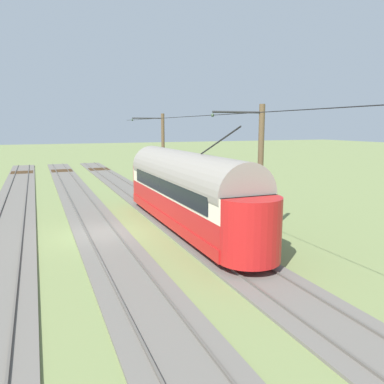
{
  "coord_description": "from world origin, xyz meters",
  "views": [
    {
      "loc": [
        2.97,
        20.03,
        5.68
      ],
      "look_at": [
        -5.32,
        -0.29,
        1.89
      ],
      "focal_mm": 35.97,
      "sensor_mm": 36.0,
      "label": 1
    }
  ],
  "objects_px": {
    "vintage_streetcar": "(186,189)",
    "catenary_pole_foreground": "(162,151)",
    "switch_stand": "(144,181)",
    "catenary_pole_mid_near": "(259,171)"
  },
  "relations": [
    {
      "from": "catenary_pole_foreground",
      "to": "switch_stand",
      "type": "height_order",
      "value": "catenary_pole_foreground"
    },
    {
      "from": "catenary_pole_mid_near",
      "to": "switch_stand",
      "type": "distance_m",
      "value": 18.1
    },
    {
      "from": "catenary_pole_foreground",
      "to": "switch_stand",
      "type": "xyz_separation_m",
      "value": [
        1.04,
        -2.41,
        -2.81
      ]
    },
    {
      "from": "vintage_streetcar",
      "to": "catenary_pole_foreground",
      "type": "height_order",
      "value": "catenary_pole_foreground"
    },
    {
      "from": "switch_stand",
      "to": "vintage_streetcar",
      "type": "bearing_deg",
      "value": 84.15
    },
    {
      "from": "vintage_streetcar",
      "to": "catenary_pole_mid_near",
      "type": "xyz_separation_m",
      "value": [
        -2.53,
        3.35,
        1.26
      ]
    },
    {
      "from": "catenary_pole_foreground",
      "to": "catenary_pole_mid_near",
      "type": "bearing_deg",
      "value": 90.0
    },
    {
      "from": "catenary_pole_foreground",
      "to": "switch_stand",
      "type": "distance_m",
      "value": 3.85
    },
    {
      "from": "vintage_streetcar",
      "to": "switch_stand",
      "type": "distance_m",
      "value": 14.65
    },
    {
      "from": "catenary_pole_foreground",
      "to": "switch_stand",
      "type": "relative_size",
      "value": 5.43
    }
  ]
}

